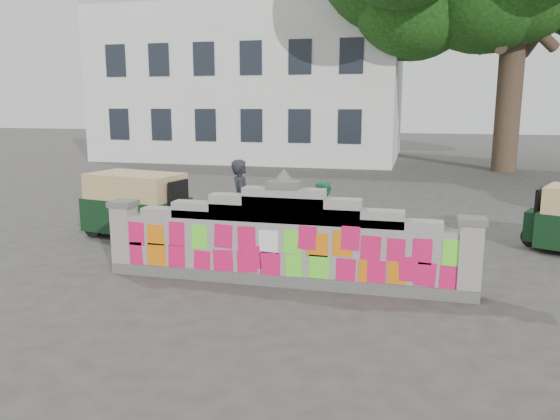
{
  "coord_description": "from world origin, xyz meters",
  "views": [
    {
      "loc": [
        2.15,
        -8.77,
        3.08
      ],
      "look_at": [
        -0.32,
        1.0,
        1.1
      ],
      "focal_mm": 35.0,
      "sensor_mm": 36.0,
      "label": 1
    }
  ],
  "objects_px": {
    "cyclist_bike": "(242,230)",
    "rickshaw_left": "(139,204)",
    "pedestrian": "(322,217)",
    "cyclist_rider": "(241,213)"
  },
  "relations": [
    {
      "from": "cyclist_bike",
      "to": "rickshaw_left",
      "type": "distance_m",
      "value": 2.94
    },
    {
      "from": "cyclist_rider",
      "to": "pedestrian",
      "type": "distance_m",
      "value": 1.67
    },
    {
      "from": "rickshaw_left",
      "to": "pedestrian",
      "type": "bearing_deg",
      "value": 5.94
    },
    {
      "from": "cyclist_rider",
      "to": "pedestrian",
      "type": "height_order",
      "value": "cyclist_rider"
    },
    {
      "from": "pedestrian",
      "to": "rickshaw_left",
      "type": "relative_size",
      "value": 0.55
    },
    {
      "from": "cyclist_bike",
      "to": "pedestrian",
      "type": "height_order",
      "value": "pedestrian"
    },
    {
      "from": "cyclist_bike",
      "to": "pedestrian",
      "type": "distance_m",
      "value": 1.68
    },
    {
      "from": "cyclist_rider",
      "to": "pedestrian",
      "type": "xyz_separation_m",
      "value": [
        1.58,
        0.52,
        -0.1
      ]
    },
    {
      "from": "cyclist_bike",
      "to": "pedestrian",
      "type": "relative_size",
      "value": 1.27
    },
    {
      "from": "cyclist_bike",
      "to": "cyclist_rider",
      "type": "xyz_separation_m",
      "value": [
        0.0,
        0.0,
        0.35
      ]
    }
  ]
}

